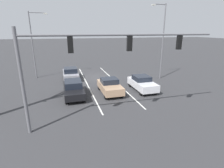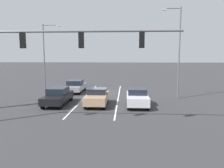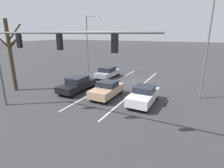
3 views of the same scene
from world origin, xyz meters
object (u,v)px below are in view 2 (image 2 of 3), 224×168
(car_tan_midlane_front, at_px, (97,97))
(street_lamp_left_shoulder, at_px, (178,47))
(car_black_rightlane_front, at_px, (58,96))
(traffic_signal_gantry, at_px, (46,49))
(street_lamp_right_shoulder, at_px, (46,52))
(car_gray_rightlane_second, at_px, (75,86))
(car_silver_leftlane_front, at_px, (137,97))

(car_tan_midlane_front, xyz_separation_m, street_lamp_left_shoulder, (-7.77, -3.66, 4.49))
(car_black_rightlane_front, height_order, street_lamp_left_shoulder, street_lamp_left_shoulder)
(car_tan_midlane_front, xyz_separation_m, traffic_signal_gantry, (2.41, 5.56, 4.05))
(street_lamp_right_shoulder, bearing_deg, car_gray_rightlane_second, 156.12)
(car_silver_leftlane_front, height_order, car_tan_midlane_front, car_silver_leftlane_front)
(street_lamp_right_shoulder, bearing_deg, traffic_signal_gantry, 110.48)
(car_tan_midlane_front, relative_size, car_gray_rightlane_second, 0.93)
(car_tan_midlane_front, bearing_deg, traffic_signal_gantry, 66.54)
(car_tan_midlane_front, relative_size, street_lamp_left_shoulder, 0.44)
(car_tan_midlane_front, xyz_separation_m, car_black_rightlane_front, (3.61, -0.16, 0.03))
(car_tan_midlane_front, relative_size, car_black_rightlane_front, 0.87)
(car_gray_rightlane_second, xyz_separation_m, street_lamp_left_shoulder, (-11.28, 3.03, 4.47))
(street_lamp_left_shoulder, bearing_deg, street_lamp_right_shoulder, -17.51)
(car_silver_leftlane_front, distance_m, car_gray_rightlane_second, 9.77)
(car_black_rightlane_front, xyz_separation_m, street_lamp_left_shoulder, (-11.38, -3.51, 4.46))
(car_gray_rightlane_second, bearing_deg, street_lamp_right_shoulder, -23.88)
(traffic_signal_gantry, xyz_separation_m, street_lamp_right_shoulder, (5.26, -14.10, 0.04))
(car_tan_midlane_front, xyz_separation_m, car_gray_rightlane_second, (3.51, -6.69, 0.02))
(car_tan_midlane_front, distance_m, street_lamp_right_shoulder, 12.19)
(car_black_rightlane_front, relative_size, traffic_signal_gantry, 0.36)
(traffic_signal_gantry, bearing_deg, street_lamp_right_shoulder, -69.52)
(car_silver_leftlane_front, bearing_deg, car_gray_rightlane_second, -43.46)
(car_silver_leftlane_front, relative_size, street_lamp_right_shoulder, 0.49)
(car_gray_rightlane_second, relative_size, street_lamp_right_shoulder, 0.52)
(traffic_signal_gantry, height_order, street_lamp_right_shoulder, street_lamp_right_shoulder)
(car_black_rightlane_front, bearing_deg, car_gray_rightlane_second, -90.86)
(car_gray_rightlane_second, height_order, street_lamp_left_shoulder, street_lamp_left_shoulder)
(car_gray_rightlane_second, relative_size, traffic_signal_gantry, 0.34)
(car_silver_leftlane_front, relative_size, car_black_rightlane_front, 0.89)
(car_silver_leftlane_front, xyz_separation_m, car_tan_midlane_front, (3.58, -0.03, -0.01))
(car_tan_midlane_front, relative_size, street_lamp_right_shoulder, 0.48)
(car_black_rightlane_front, distance_m, traffic_signal_gantry, 7.10)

